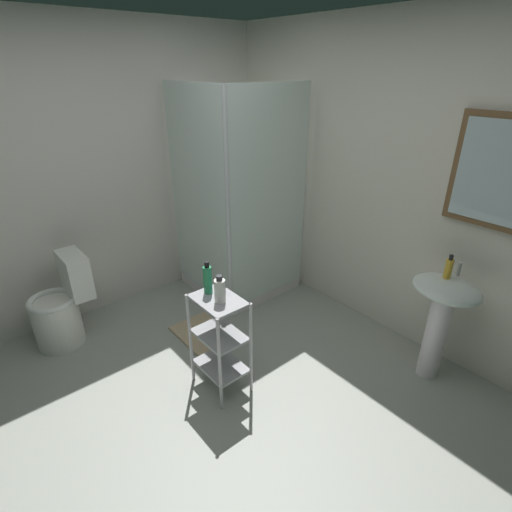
{
  "coord_description": "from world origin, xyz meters",
  "views": [
    {
      "loc": [
        1.63,
        -0.96,
        2.12
      ],
      "look_at": [
        -0.43,
        0.77,
        0.81
      ],
      "focal_mm": 27.62,
      "sensor_mm": 36.0,
      "label": 1
    }
  ],
  "objects": [
    {
      "name": "ground_plane",
      "position": [
        0.0,
        0.0,
        -0.01
      ],
      "size": [
        4.2,
        4.2,
        0.02
      ],
      "primitive_type": "cube",
      "color": "#959A90"
    },
    {
      "name": "hand_soap_bottle",
      "position": [
        0.67,
        1.55,
        0.89
      ],
      "size": [
        0.05,
        0.05,
        0.17
      ],
      "color": "gold",
      "rests_on": "pedestal_sink"
    },
    {
      "name": "shower_stall",
      "position": [
        -1.21,
        1.18,
        0.46
      ],
      "size": [
        0.92,
        0.92,
        2.0
      ],
      "color": "white",
      "rests_on": "ground_plane"
    },
    {
      "name": "body_wash_bottle_green",
      "position": [
        -0.32,
        0.26,
        0.84
      ],
      "size": [
        0.06,
        0.06,
        0.23
      ],
      "color": "#299056",
      "rests_on": "storage_cart"
    },
    {
      "name": "storage_cart",
      "position": [
        -0.21,
        0.26,
        0.44
      ],
      "size": [
        0.38,
        0.28,
        0.74
      ],
      "color": "silver",
      "rests_on": "ground_plane"
    },
    {
      "name": "lotion_bottle_white",
      "position": [
        -0.17,
        0.25,
        0.83
      ],
      "size": [
        0.07,
        0.07,
        0.19
      ],
      "color": "white",
      "rests_on": "storage_cart"
    },
    {
      "name": "bath_mat",
      "position": [
        -0.77,
        0.48,
        0.01
      ],
      "size": [
        0.6,
        0.4,
        0.02
      ],
      "primitive_type": "cube",
      "color": "tan",
      "rests_on": "ground_plane"
    },
    {
      "name": "toilet",
      "position": [
        -1.48,
        -0.44,
        0.31
      ],
      "size": [
        0.37,
        0.49,
        0.76
      ],
      "color": "white",
      "rests_on": "ground_plane"
    },
    {
      "name": "sink_faucet",
      "position": [
        0.7,
        1.64,
        0.86
      ],
      "size": [
        0.03,
        0.03,
        0.1
      ],
      "primitive_type": "cylinder",
      "color": "silver",
      "rests_on": "pedestal_sink"
    },
    {
      "name": "wall_back",
      "position": [
        0.01,
        1.85,
        1.25
      ],
      "size": [
        4.2,
        0.14,
        2.5
      ],
      "color": "beige",
      "rests_on": "ground_plane"
    },
    {
      "name": "pedestal_sink",
      "position": [
        0.7,
        1.52,
        0.58
      ],
      "size": [
        0.46,
        0.37,
        0.81
      ],
      "color": "white",
      "rests_on": "ground_plane"
    },
    {
      "name": "wall_left",
      "position": [
        -1.85,
        0.0,
        1.25
      ],
      "size": [
        0.1,
        4.2,
        2.5
      ],
      "primitive_type": "cube",
      "color": "silver",
      "rests_on": "ground_plane"
    },
    {
      "name": "rinse_cup",
      "position": [
        -0.24,
        0.31,
        0.79
      ],
      "size": [
        0.07,
        0.07,
        0.1
      ],
      "primitive_type": "cylinder",
      "color": "#3870B2",
      "rests_on": "storage_cart"
    }
  ]
}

